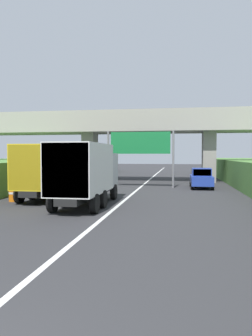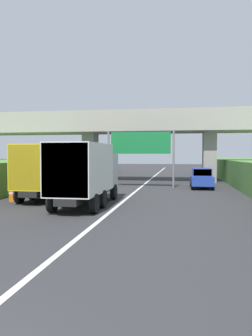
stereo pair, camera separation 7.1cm
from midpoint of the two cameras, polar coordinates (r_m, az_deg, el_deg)
name	(u,v)px [view 2 (the right image)]	position (r m, az deg, el deg)	size (l,w,h in m)	color
lane_centre_stripe	(141,187)	(28.64, 2.71, -3.37)	(0.20, 90.69, 0.01)	white
overpass_bridge	(148,129)	(34.91, 3.97, 6.79)	(40.00, 4.80, 7.44)	#9E998E
overhead_highway_sign	(141,146)	(28.21, 2.64, 3.87)	(5.88, 0.18, 4.94)	slate
truck_yellow	(52,169)	(21.59, -12.87, -0.14)	(2.44, 7.30, 3.44)	black
truck_silver	(86,171)	(18.09, -6.89, -0.55)	(2.44, 7.30, 3.44)	black
car_blue	(202,178)	(28.28, 13.23, -1.76)	(1.86, 4.10, 1.72)	#233D9E
construction_barrel_2	(14,194)	(20.96, -19.08, -4.32)	(0.57, 0.57, 0.90)	orange
construction_barrel_3	(49,186)	(25.47, -13.28, -3.11)	(0.57, 0.57, 0.90)	orange
construction_barrel_4	(69,181)	(30.29, -9.97, -2.23)	(0.57, 0.57, 0.90)	orange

